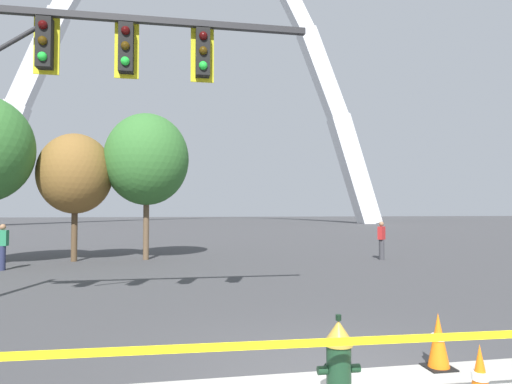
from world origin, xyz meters
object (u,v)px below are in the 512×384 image
object	(u,v)px
pedestrian_walking_left	(2,247)
monument_arch	(188,72)
fire_hydrant	(338,365)
traffic_cone_by_hydrant	(438,341)
traffic_signal_gantry	(18,78)
pedestrian_standing_center	(382,240)
traffic_cone_curb_edge	(480,381)

from	to	relation	value
pedestrian_walking_left	monument_arch	bearing A→B (deg)	80.31
fire_hydrant	pedestrian_walking_left	world-z (taller)	pedestrian_walking_left
traffic_cone_by_hydrant	pedestrian_walking_left	bearing A→B (deg)	128.76
traffic_cone_by_hydrant	monument_arch	world-z (taller)	monument_arch
traffic_cone_by_hydrant	traffic_signal_gantry	world-z (taller)	traffic_signal_gantry
monument_arch	pedestrian_walking_left	world-z (taller)	monument_arch
fire_hydrant	pedestrian_standing_center	xyz separation A→B (m)	(6.85, 13.13, 0.35)
traffic_signal_gantry	monument_arch	distance (m)	56.48
pedestrian_walking_left	pedestrian_standing_center	size ratio (longest dim) A/B	1.00
traffic_cone_by_hydrant	traffic_cone_curb_edge	xyz separation A→B (m)	(-0.38, -1.34, 0.00)
monument_arch	pedestrian_walking_left	distance (m)	50.19
traffic_cone_by_hydrant	fire_hydrant	bearing A→B (deg)	-151.99
fire_hydrant	pedestrian_standing_center	world-z (taller)	pedestrian_standing_center
traffic_cone_by_hydrant	monument_arch	xyz separation A→B (m)	(-1.47, 56.81, 20.57)
fire_hydrant	traffic_signal_gantry	size ratio (longest dim) A/B	0.13
pedestrian_walking_left	pedestrian_standing_center	bearing A→B (deg)	2.94
traffic_cone_curb_edge	traffic_signal_gantry	world-z (taller)	traffic_signal_gantry
monument_arch	pedestrian_standing_center	world-z (taller)	monument_arch
pedestrian_walking_left	pedestrian_standing_center	distance (m)	14.35
traffic_signal_gantry	fire_hydrant	bearing A→B (deg)	-41.62
fire_hydrant	pedestrian_standing_center	bearing A→B (deg)	62.45
traffic_signal_gantry	traffic_cone_by_hydrant	bearing A→B (deg)	-26.01
traffic_cone_curb_edge	pedestrian_walking_left	world-z (taller)	pedestrian_walking_left
traffic_signal_gantry	monument_arch	world-z (taller)	monument_arch
traffic_cone_curb_edge	pedestrian_standing_center	xyz separation A→B (m)	(5.50, 13.55, 0.46)
traffic_cone_curb_edge	pedestrian_standing_center	size ratio (longest dim) A/B	0.46
traffic_cone_curb_edge	traffic_cone_by_hydrant	bearing A→B (deg)	74.08
monument_arch	traffic_cone_curb_edge	bearing A→B (deg)	-88.93
fire_hydrant	monument_arch	size ratio (longest dim) A/B	0.02
traffic_cone_by_hydrant	pedestrian_walking_left	distance (m)	14.72
traffic_cone_curb_edge	pedestrian_walking_left	bearing A→B (deg)	124.56
monument_arch	pedestrian_walking_left	xyz separation A→B (m)	(-7.74, -45.33, -20.11)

